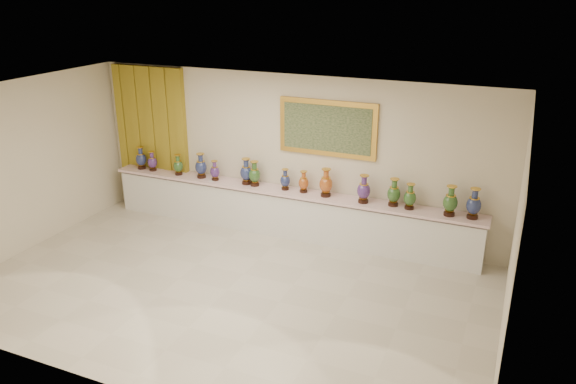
% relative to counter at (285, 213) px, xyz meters
% --- Properties ---
extents(ground, '(8.00, 8.00, 0.00)m').
position_rel_counter_xyz_m(ground, '(0.00, -2.27, -0.44)').
color(ground, beige).
rests_on(ground, ground).
extents(room, '(8.00, 8.00, 8.00)m').
position_rel_counter_xyz_m(room, '(-2.43, 0.17, 1.16)').
color(room, beige).
rests_on(room, ground).
extents(counter, '(7.28, 0.48, 0.90)m').
position_rel_counter_xyz_m(counter, '(0.00, 0.00, 0.00)').
color(counter, white).
rests_on(counter, ground).
extents(vase_0, '(0.25, 0.25, 0.46)m').
position_rel_counter_xyz_m(vase_0, '(-3.22, -0.02, 0.67)').
color(vase_0, black).
rests_on(vase_0, counter).
extents(vase_1, '(0.24, 0.24, 0.41)m').
position_rel_counter_xyz_m(vase_1, '(-2.93, -0.04, 0.65)').
color(vase_1, black).
rests_on(vase_1, counter).
extents(vase_2, '(0.22, 0.22, 0.41)m').
position_rel_counter_xyz_m(vase_2, '(-2.30, -0.04, 0.65)').
color(vase_2, black).
rests_on(vase_2, counter).
extents(vase_3, '(0.29, 0.29, 0.49)m').
position_rel_counter_xyz_m(vase_3, '(-1.79, -0.02, 0.68)').
color(vase_3, black).
rests_on(vase_3, counter).
extents(vase_4, '(0.23, 0.23, 0.39)m').
position_rel_counter_xyz_m(vase_4, '(-1.46, -0.05, 0.64)').
color(vase_4, black).
rests_on(vase_4, counter).
extents(vase_5, '(0.28, 0.28, 0.51)m').
position_rel_counter_xyz_m(vase_5, '(-0.81, 0.01, 0.69)').
color(vase_5, black).
rests_on(vase_5, counter).
extents(vase_6, '(0.28, 0.28, 0.48)m').
position_rel_counter_xyz_m(vase_6, '(-0.62, -0.02, 0.68)').
color(vase_6, black).
rests_on(vase_6, counter).
extents(vase_7, '(0.24, 0.24, 0.40)m').
position_rel_counter_xyz_m(vase_7, '(-0.00, 0.01, 0.64)').
color(vase_7, black).
rests_on(vase_7, counter).
extents(vase_8, '(0.22, 0.22, 0.40)m').
position_rel_counter_xyz_m(vase_8, '(0.36, 0.02, 0.65)').
color(vase_8, black).
rests_on(vase_8, counter).
extents(vase_9, '(0.25, 0.25, 0.52)m').
position_rel_counter_xyz_m(vase_9, '(0.80, -0.01, 0.70)').
color(vase_9, black).
rests_on(vase_9, counter).
extents(vase_10, '(0.24, 0.24, 0.50)m').
position_rel_counter_xyz_m(vase_10, '(1.51, -0.05, 0.69)').
color(vase_10, black).
rests_on(vase_10, counter).
extents(vase_11, '(0.26, 0.26, 0.49)m').
position_rel_counter_xyz_m(vase_11, '(2.02, 0.01, 0.68)').
color(vase_11, black).
rests_on(vase_11, counter).
extents(vase_12, '(0.23, 0.23, 0.45)m').
position_rel_counter_xyz_m(vase_12, '(2.31, -0.02, 0.67)').
color(vase_12, black).
rests_on(vase_12, counter).
extents(vase_13, '(0.32, 0.32, 0.52)m').
position_rel_counter_xyz_m(vase_13, '(2.97, -0.05, 0.70)').
color(vase_13, black).
rests_on(vase_13, counter).
extents(vase_14, '(0.26, 0.26, 0.52)m').
position_rel_counter_xyz_m(vase_14, '(3.34, -0.02, 0.70)').
color(vase_14, black).
rests_on(vase_14, counter).
extents(label_card, '(0.10, 0.06, 0.00)m').
position_rel_counter_xyz_m(label_card, '(-1.50, -0.14, 0.47)').
color(label_card, white).
rests_on(label_card, counter).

